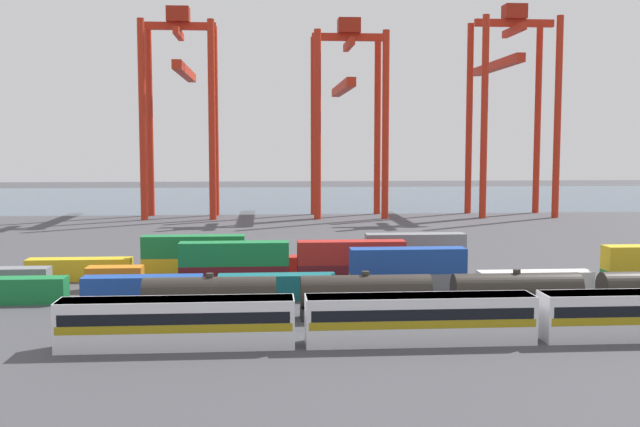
{
  "coord_description": "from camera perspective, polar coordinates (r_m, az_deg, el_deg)",
  "views": [
    {
      "loc": [
        -5.79,
        -77.71,
        15.97
      ],
      "look_at": [
        1.35,
        19.26,
        7.05
      ],
      "focal_mm": 42.33,
      "sensor_mm": 36.0,
      "label": 1
    }
  ],
  "objects": [
    {
      "name": "shipping_container_12",
      "position": [
        84.26,
        -6.51,
        -3.03
      ],
      "size": [
        12.1,
        2.44,
        2.6
      ],
      "primitive_type": "cube",
      "color": "#197538",
      "rests_on": "shipping_container_11"
    },
    {
      "name": "shipping_container_14",
      "position": [
        84.74,
        2.38,
        -2.95
      ],
      "size": [
        12.1,
        2.44,
        2.6
      ],
      "primitive_type": "cube",
      "color": "#AD211C",
      "rests_on": "shipping_container_13"
    },
    {
      "name": "ground_plane",
      "position": [
        118.93,
        -1.38,
        -2.48
      ],
      "size": [
        420.0,
        420.0,
        0.0
      ],
      "primitive_type": "plane",
      "color": "#424247"
    },
    {
      "name": "shipping_container_16",
      "position": [
        91.23,
        -9.51,
        -4.08
      ],
      "size": [
        12.1,
        2.44,
        2.6
      ],
      "primitive_type": "cube",
      "color": "gold",
      "rests_on": "ground_plane"
    },
    {
      "name": "freight_tank_row",
      "position": [
        71.21,
        9.17,
        -6.09
      ],
      "size": [
        54.63,
        2.9,
        4.36
      ],
      "color": "#232326",
      "rests_on": "ground_plane"
    },
    {
      "name": "shipping_container_5",
      "position": [
        83.41,
        15.93,
        -5.09
      ],
      "size": [
        12.1,
        2.44,
        2.6
      ],
      "primitive_type": "cube",
      "color": "silver",
      "rests_on": "ground_plane"
    },
    {
      "name": "shipping_container_3",
      "position": [
        79.78,
        6.63,
        -5.39
      ],
      "size": [
        12.1,
        2.44,
        2.6
      ],
      "primitive_type": "cube",
      "color": "slate",
      "rests_on": "ground_plane"
    },
    {
      "name": "passenger_train",
      "position": [
        61.73,
        7.55,
        -7.75
      ],
      "size": [
        57.15,
        3.14,
        3.9
      ],
      "color": "silver",
      "rests_on": "ground_plane"
    },
    {
      "name": "gantry_crane_east",
      "position": [
        178.08,
        14.1,
        9.15
      ],
      "size": [
        17.8,
        36.36,
        46.74
      ],
      "color": "red",
      "rests_on": "ground_plane"
    },
    {
      "name": "gantry_crane_central",
      "position": [
        170.5,
        2.07,
        8.61
      ],
      "size": [
        16.17,
        37.68,
        43.3
      ],
      "color": "red",
      "rests_on": "ground_plane"
    },
    {
      "name": "shipping_container_10",
      "position": [
        86.2,
        -15.25,
        -4.74
      ],
      "size": [
        6.04,
        2.44,
        2.6
      ],
      "primitive_type": "cube",
      "color": "orange",
      "rests_on": "ground_plane"
    },
    {
      "name": "harbour_water",
      "position": [
        227.64,
        -2.74,
        1.21
      ],
      "size": [
        400.0,
        110.0,
        0.01
      ],
      "primitive_type": "cube",
      "color": "#384C60",
      "rests_on": "ground_plane"
    },
    {
      "name": "shipping_container_2",
      "position": [
        78.39,
        -3.28,
        -5.55
      ],
      "size": [
        12.1,
        2.44,
        2.6
      ],
      "primitive_type": "cube",
      "color": "#146066",
      "rests_on": "ground_plane"
    },
    {
      "name": "gantry_crane_west",
      "position": [
        170.24,
        -10.48,
        9.02
      ],
      "size": [
        16.05,
        35.34,
        45.26
      ],
      "color": "red",
      "rests_on": "ground_plane"
    },
    {
      "name": "shipping_container_13",
      "position": [
        85.15,
        2.37,
        -4.68
      ],
      "size": [
        12.1,
        2.44,
        2.6
      ],
      "primitive_type": "cube",
      "color": "maroon",
      "rests_on": "ground_plane"
    },
    {
      "name": "shipping_container_18",
      "position": [
        90.96,
        -1.09,
        -4.04
      ],
      "size": [
        12.1,
        2.44,
        2.6
      ],
      "primitive_type": "cube",
      "color": "#AD211C",
      "rests_on": "ground_plane"
    },
    {
      "name": "shipping_container_19",
      "position": [
        92.64,
        7.2,
        -3.91
      ],
      "size": [
        12.1,
        2.44,
        2.6
      ],
      "primitive_type": "cube",
      "color": "slate",
      "rests_on": "ground_plane"
    },
    {
      "name": "shipping_container_15",
      "position": [
        93.42,
        -17.71,
        -4.04
      ],
      "size": [
        12.1,
        2.44,
        2.6
      ],
      "primitive_type": "cube",
      "color": "gold",
      "rests_on": "ground_plane"
    },
    {
      "name": "shipping_container_4",
      "position": [
        79.34,
        6.65,
        -3.54
      ],
      "size": [
        12.1,
        2.44,
        2.6
      ],
      "primitive_type": "cube",
      "color": "#1C4299",
      "rests_on": "shipping_container_3"
    },
    {
      "name": "shipping_container_20",
      "position": [
        92.26,
        7.21,
        -2.32
      ],
      "size": [
        12.1,
        2.44,
        2.6
      ],
      "primitive_type": "cube",
      "color": "slate",
      "rests_on": "shipping_container_19"
    },
    {
      "name": "shipping_container_0",
      "position": [
        82.63,
        -22.7,
        -5.39
      ],
      "size": [
        12.1,
        2.44,
        2.6
      ],
      "primitive_type": "cube",
      "color": "#197538",
      "rests_on": "ground_plane"
    },
    {
      "name": "shipping_container_11",
      "position": [
        84.67,
        -6.49,
        -4.77
      ],
      "size": [
        12.1,
        2.44,
        2.6
      ],
      "primitive_type": "cube",
      "color": "maroon",
      "rests_on": "ground_plane"
    },
    {
      "name": "shipping_container_1",
      "position": [
        79.37,
        -13.25,
        -5.55
      ],
      "size": [
        12.1,
        2.44,
        2.6
      ],
      "primitive_type": "cube",
      "color": "#1C4299",
      "rests_on": "ground_plane"
    },
    {
      "name": "shipping_container_17",
      "position": [
        90.85,
        -9.54,
        -2.47
      ],
      "size": [
        12.1,
        2.44,
        2.6
      ],
      "primitive_type": "cube",
      "color": "#197538",
      "rests_on": "shipping_container_16"
    }
  ]
}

